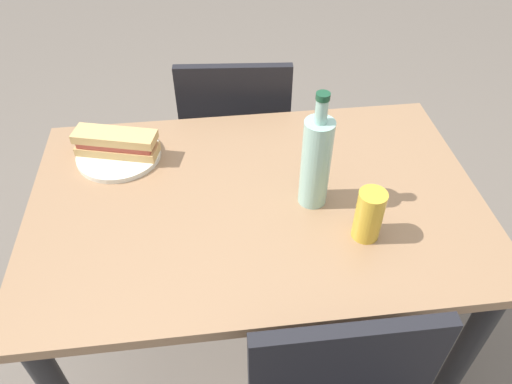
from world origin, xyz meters
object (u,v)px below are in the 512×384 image
chair_far (236,140)px  water_bottle (316,161)px  knife_near (121,140)px  plate_near (119,154)px  baguette_sandwich_near (116,143)px  dining_table (256,228)px  beer_glass (369,215)px

chair_far → water_bottle: 0.72m
chair_far → knife_near: size_ratio=5.06×
plate_near → baguette_sandwich_near: (0.00, -0.00, 0.04)m
dining_table → beer_glass: bearing=-33.0°
knife_near → water_bottle: 0.60m
knife_near → chair_far: bearing=40.6°
knife_near → beer_glass: bearing=-35.2°
knife_near → water_bottle: bearing=-30.3°
plate_near → baguette_sandwich_near: baguette_sandwich_near is taller
chair_far → baguette_sandwich_near: chair_far is taller
baguette_sandwich_near → beer_glass: 0.72m
beer_glass → chair_far: bearing=108.9°
water_bottle → beer_glass: water_bottle is taller
baguette_sandwich_near → knife_near: bearing=86.5°
dining_table → water_bottle: size_ratio=3.69×
chair_far → beer_glass: 0.84m
water_bottle → beer_glass: (0.10, -0.13, -0.06)m
beer_glass → plate_near: bearing=148.6°
plate_near → water_bottle: (0.51, -0.24, 0.12)m
water_bottle → chair_far: bearing=104.0°
water_bottle → beer_glass: size_ratio=2.35×
plate_near → beer_glass: 0.72m
knife_near → baguette_sandwich_near: bearing=-93.5°
dining_table → chair_far: (-0.01, 0.58, -0.13)m
plate_near → knife_near: 0.06m
beer_glass → baguette_sandwich_near: bearing=148.6°
chair_far → beer_glass: (0.25, -0.74, 0.31)m
knife_near → beer_glass: (0.61, -0.43, 0.05)m
dining_table → chair_far: size_ratio=1.36×
plate_near → beer_glass: bearing=-31.4°
dining_table → beer_glass: (0.24, -0.16, 0.18)m
dining_table → chair_far: chair_far is taller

